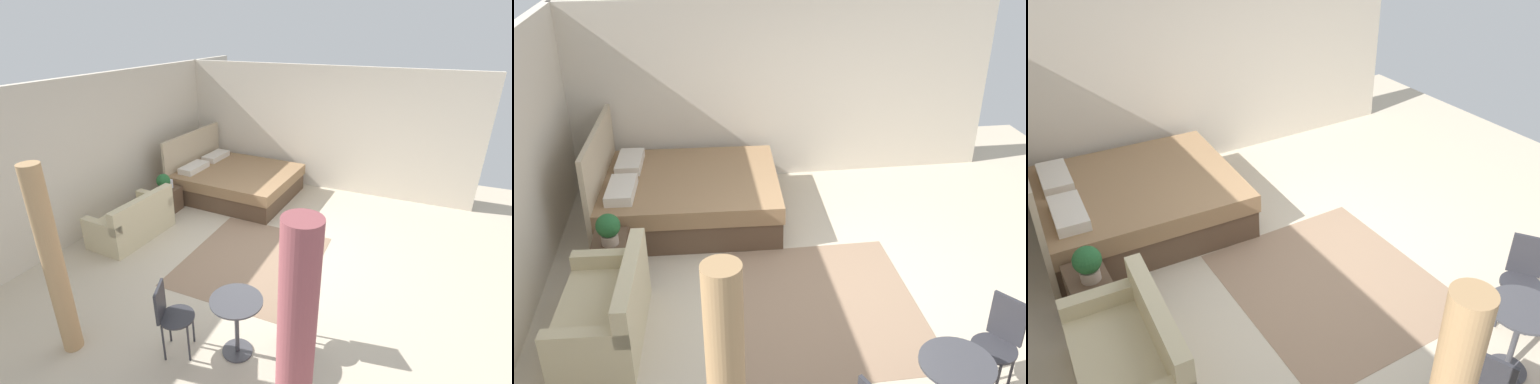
{
  "view_description": "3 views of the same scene",
  "coord_description": "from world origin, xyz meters",
  "views": [
    {
      "loc": [
        -4.82,
        -1.95,
        3.31
      ],
      "look_at": [
        0.67,
        0.5,
        0.67
      ],
      "focal_mm": 26.5,
      "sensor_mm": 36.0,
      "label": 1
    },
    {
      "loc": [
        -5.0,
        1.33,
        3.71
      ],
      "look_at": [
        0.76,
        0.51,
        0.79
      ],
      "focal_mm": 40.11,
      "sensor_mm": 36.0,
      "label": 2
    },
    {
      "loc": [
        -3.76,
        2.79,
        3.69
      ],
      "look_at": [
        0.41,
        0.23,
        0.75
      ],
      "focal_mm": 38.06,
      "sensor_mm": 36.0,
      "label": 3
    }
  ],
  "objects": [
    {
      "name": "vase",
      "position": [
        0.64,
        2.29,
        0.54
      ],
      "size": [
        0.08,
        0.08,
        0.16
      ],
      "color": "silver",
      "rests_on": "nightstand"
    },
    {
      "name": "cafe_chair_near_couch",
      "position": [
        -2.32,
        0.17,
        0.53
      ],
      "size": [
        0.5,
        0.5,
        0.86
      ],
      "color": "#2D2D33",
      "rests_on": "ground"
    },
    {
      "name": "nightstand",
      "position": [
        0.52,
        2.31,
        0.23
      ],
      "size": [
        0.51,
        0.37,
        0.46
      ],
      "color": "brown",
      "rests_on": "ground"
    },
    {
      "name": "couch",
      "position": [
        -0.52,
        2.25,
        0.27
      ],
      "size": [
        1.4,
        0.83,
        0.79
      ],
      "color": "beige",
      "rests_on": "ground"
    },
    {
      "name": "wall_right",
      "position": [
        2.98,
        0.0,
        1.31
      ],
      "size": [
        0.12,
        6.2,
        2.61
      ],
      "primitive_type": "cube",
      "color": "beige",
      "rests_on": "ground"
    },
    {
      "name": "bed",
      "position": [
        1.78,
        1.48,
        0.31
      ],
      "size": [
        2.08,
        2.37,
        1.25
      ],
      "color": "brown",
      "rests_on": "ground"
    },
    {
      "name": "balcony_table",
      "position": [
        -2.04,
        -0.49,
        0.49
      ],
      "size": [
        0.56,
        0.56,
        0.71
      ],
      "color": "#3F3F44",
      "rests_on": "ground"
    },
    {
      "name": "area_rug",
      "position": [
        -0.35,
        0.11,
        0.0
      ],
      "size": [
        2.25,
        1.94,
        0.01
      ],
      "primitive_type": "cube",
      "color": "#93755B",
      "rests_on": "ground"
    },
    {
      "name": "ground_plane",
      "position": [
        0.0,
        0.0,
        -0.01
      ],
      "size": [
        8.95,
        9.2,
        0.02
      ],
      "primitive_type": "cube",
      "color": "beige"
    },
    {
      "name": "curtain_left",
      "position": [
        -2.73,
        -1.35,
        1.09
      ],
      "size": [
        0.3,
        0.3,
        2.18
      ],
      "color": "#994C51",
      "rests_on": "ground"
    },
    {
      "name": "curtain_right",
      "position": [
        -2.73,
        1.24,
        1.09
      ],
      "size": [
        0.21,
        0.21,
        2.18
      ],
      "color": "tan",
      "rests_on": "ground"
    },
    {
      "name": "cafe_chair_near_window",
      "position": [
        -1.63,
        -1.07,
        0.53
      ],
      "size": [
        0.52,
        0.52,
        0.87
      ],
      "color": "#2D2D33",
      "rests_on": "ground"
    },
    {
      "name": "wall_back",
      "position": [
        0.0,
        3.1,
        1.31
      ],
      "size": [
        8.95,
        0.12,
        2.61
      ],
      "primitive_type": "cube",
      "color": "beige",
      "rests_on": "ground"
    },
    {
      "name": "potted_plant",
      "position": [
        0.42,
        2.28,
        0.65
      ],
      "size": [
        0.26,
        0.26,
        0.35
      ],
      "color": "tan",
      "rests_on": "nightstand"
    }
  ]
}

